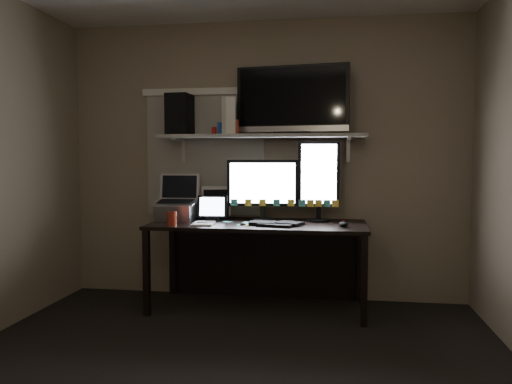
% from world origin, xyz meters
% --- Properties ---
extents(floor, '(3.60, 3.60, 0.00)m').
position_xyz_m(floor, '(0.00, 0.00, 0.00)').
color(floor, black).
rests_on(floor, ground).
extents(back_wall, '(3.60, 0.00, 3.60)m').
position_xyz_m(back_wall, '(0.00, 1.80, 1.25)').
color(back_wall, '#83715E').
rests_on(back_wall, floor).
extents(window_blinds, '(1.10, 0.02, 1.10)m').
position_xyz_m(window_blinds, '(-0.55, 1.79, 1.30)').
color(window_blinds, '#B5AFA3').
rests_on(window_blinds, back_wall).
extents(desk, '(1.80, 0.75, 0.73)m').
position_xyz_m(desk, '(0.00, 1.55, 0.55)').
color(desk, black).
rests_on(desk, floor).
extents(wall_shelf, '(1.80, 0.35, 0.03)m').
position_xyz_m(wall_shelf, '(0.00, 1.62, 1.46)').
color(wall_shelf, '#A2A19D').
rests_on(wall_shelf, back_wall).
extents(monitor_landscape, '(0.62, 0.11, 0.54)m').
position_xyz_m(monitor_landscape, '(0.01, 1.60, 1.00)').
color(monitor_landscape, black).
rests_on(monitor_landscape, desk).
extents(monitor_portrait, '(0.36, 0.08, 0.71)m').
position_xyz_m(monitor_portrait, '(0.50, 1.60, 1.08)').
color(monitor_portrait, black).
rests_on(monitor_portrait, desk).
extents(keyboard, '(0.46, 0.26, 0.03)m').
position_xyz_m(keyboard, '(0.16, 1.32, 0.74)').
color(keyboard, black).
rests_on(keyboard, desk).
extents(mouse, '(0.07, 0.11, 0.04)m').
position_xyz_m(mouse, '(0.70, 1.30, 0.75)').
color(mouse, black).
rests_on(mouse, desk).
extents(notepad, '(0.19, 0.25, 0.01)m').
position_xyz_m(notepad, '(-0.43, 1.27, 0.74)').
color(notepad, white).
rests_on(notepad, desk).
extents(tablet, '(0.26, 0.13, 0.22)m').
position_xyz_m(tablet, '(-0.41, 1.49, 0.84)').
color(tablet, black).
rests_on(tablet, desk).
extents(file_sorter, '(0.24, 0.15, 0.28)m').
position_xyz_m(file_sorter, '(-0.42, 1.67, 0.87)').
color(file_sorter, black).
rests_on(file_sorter, desk).
extents(laptop, '(0.37, 0.30, 0.40)m').
position_xyz_m(laptop, '(-0.73, 1.46, 0.93)').
color(laptop, '#B2B2B7').
rests_on(laptop, desk).
extents(cup, '(0.09, 0.09, 0.12)m').
position_xyz_m(cup, '(-0.66, 1.14, 0.79)').
color(cup, maroon).
rests_on(cup, desk).
extents(sticky_notes, '(0.31, 0.24, 0.00)m').
position_xyz_m(sticky_notes, '(-0.13, 1.37, 0.73)').
color(sticky_notes, yellow).
rests_on(sticky_notes, desk).
extents(tv, '(0.99, 0.30, 0.59)m').
position_xyz_m(tv, '(0.27, 1.63, 1.77)').
color(tv, black).
rests_on(tv, wall_shelf).
extents(game_console, '(0.15, 0.28, 0.32)m').
position_xyz_m(game_console, '(-0.29, 1.64, 1.64)').
color(game_console, silver).
rests_on(game_console, wall_shelf).
extents(speaker, '(0.21, 0.25, 0.36)m').
position_xyz_m(speaker, '(-0.74, 1.64, 1.66)').
color(speaker, black).
rests_on(speaker, wall_shelf).
extents(bottles, '(0.24, 0.06, 0.15)m').
position_xyz_m(bottles, '(-0.31, 1.55, 1.56)').
color(bottles, '#A50F0C').
rests_on(bottles, wall_shelf).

